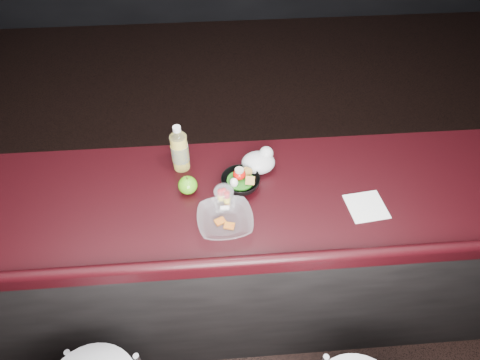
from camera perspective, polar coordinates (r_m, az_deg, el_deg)
name	(u,v)px	position (r m, az deg, el deg)	size (l,w,h in m)	color
ground	(240,354)	(2.61, -0.06, -22.15)	(8.00, 8.00, 0.00)	black
room_shell	(239,74)	(1.12, -0.13, 13.91)	(8.00, 8.00, 8.00)	black
counter	(235,259)	(2.29, -0.65, -10.48)	(4.06, 0.71, 1.02)	black
lemonade_bottle	(180,151)	(1.96, -8.03, 3.85)	(0.08, 0.08, 0.24)	yellow
fruit_cup	(224,197)	(1.80, -2.15, -2.26)	(0.09, 0.09, 0.12)	white
green_apple	(188,185)	(1.89, -6.99, -0.68)	(0.09, 0.09, 0.09)	#3E8C10
plastic_bag	(259,161)	(1.96, 2.59, 2.50)	(0.16, 0.13, 0.11)	silver
snack_bowl	(240,181)	(1.90, 0.03, -0.19)	(0.22, 0.22, 0.10)	black
takeout_bowl	(225,221)	(1.76, -1.99, -5.44)	(0.25, 0.25, 0.06)	silver
paper_napkin	(366,207)	(1.92, 16.49, -3.41)	(0.16, 0.16, 0.00)	white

